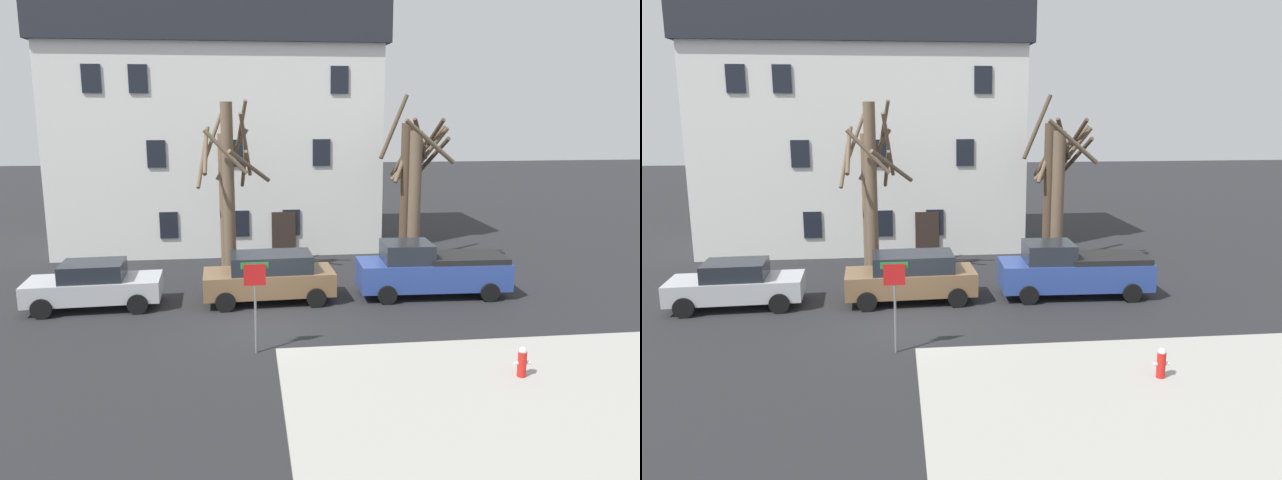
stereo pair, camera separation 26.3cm
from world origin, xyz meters
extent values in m
plane|color=#262628|center=(0.00, 0.00, 0.00)|extent=(120.00, 120.00, 0.00)
cube|color=#A8A59E|center=(5.99, -5.88, 0.06)|extent=(11.41, 7.29, 0.12)
cube|color=white|center=(-1.66, 12.35, 4.80)|extent=(15.13, 6.01, 9.60)
cube|color=#23262D|center=(-1.66, 12.35, 10.68)|extent=(15.63, 6.51, 2.16)
cube|color=#2D231E|center=(1.26, 9.29, 1.05)|extent=(1.10, 0.12, 2.10)
cube|color=black|center=(-3.92, 9.30, 1.60)|extent=(0.80, 0.08, 1.20)
cube|color=black|center=(-0.72, 9.30, 1.60)|extent=(0.80, 0.08, 1.20)
cube|color=black|center=(1.62, 9.30, 1.60)|extent=(0.80, 0.08, 1.20)
cube|color=black|center=(-4.31, 9.30, 4.80)|extent=(0.80, 0.08, 1.20)
cube|color=black|center=(-0.92, 9.30, 4.80)|extent=(0.80, 0.08, 1.20)
cube|color=black|center=(3.02, 9.30, 4.80)|extent=(0.80, 0.08, 1.20)
cube|color=black|center=(-6.83, 9.30, 8.00)|extent=(0.80, 0.08, 1.20)
cube|color=black|center=(-4.90, 9.30, 8.00)|extent=(0.80, 0.08, 1.20)
cube|color=black|center=(3.83, 9.30, 8.00)|extent=(0.80, 0.08, 1.20)
cylinder|color=brown|center=(-1.27, 5.73, 2.90)|extent=(0.41, 0.41, 5.80)
cylinder|color=brown|center=(-2.06, 5.91, 4.90)|extent=(0.52, 1.71, 2.31)
cylinder|color=brown|center=(-0.40, 5.57, 5.36)|extent=(0.48, 1.88, 2.54)
cylinder|color=brown|center=(-0.48, 5.82, 4.42)|extent=(0.33, 1.69, 1.59)
cylinder|color=brown|center=(-1.76, 6.14, 5.41)|extent=(1.01, 1.16, 2.30)
cylinder|color=brown|center=(-0.59, 5.96, 5.88)|extent=(0.64, 1.52, 2.41)
cylinder|color=brown|center=(-1.10, 5.44, 3.50)|extent=(0.46, 0.46, 7.01)
cylinder|color=brown|center=(-1.93, 5.44, 5.07)|extent=(0.18, 1.77, 1.55)
cylinder|color=brown|center=(-0.27, 4.71, 4.63)|extent=(1.63, 1.83, 1.40)
cylinder|color=brown|center=(-0.94, 6.04, 4.97)|extent=(1.38, 0.50, 2.06)
cylinder|color=brown|center=(-1.14, 4.67, 5.17)|extent=(1.66, 0.25, 1.72)
cylinder|color=#4C3D2D|center=(6.33, 6.76, 3.08)|extent=(0.51, 0.51, 6.16)
cylinder|color=#4C3D2D|center=(6.37, 7.31, 4.90)|extent=(1.26, 0.28, 2.07)
cylinder|color=#4C3D2D|center=(7.35, 7.03, 5.37)|extent=(0.73, 2.20, 2.03)
cylinder|color=#4C3D2D|center=(6.77, 6.39, 5.52)|extent=(0.98, 1.11, 1.76)
cylinder|color=#4C3D2D|center=(5.89, 7.40, 6.00)|extent=(1.50, 1.10, 2.70)
cylinder|color=#4C3D2D|center=(7.48, 7.14, 4.65)|extent=(0.96, 2.45, 1.96)
cylinder|color=brown|center=(6.60, 6.35, 2.93)|extent=(0.53, 0.53, 5.86)
cylinder|color=brown|center=(7.04, 7.28, 4.86)|extent=(2.06, 1.12, 2.47)
cylinder|color=brown|center=(6.55, 7.12, 4.65)|extent=(1.69, 0.28, 1.89)
cylinder|color=brown|center=(6.20, 6.79, 4.70)|extent=(1.12, 1.04, 2.01)
cylinder|color=brown|center=(7.22, 7.06, 4.78)|extent=(1.66, 1.48, 2.49)
cylinder|color=brown|center=(6.86, 5.28, 5.47)|extent=(2.30, 0.73, 1.85)
cube|color=#B7BABF|center=(-5.69, 2.53, 0.68)|extent=(4.55, 2.01, 0.72)
cube|color=#1E232B|center=(-5.69, 2.53, 1.33)|extent=(2.13, 1.69, 0.58)
cylinder|color=black|center=(-7.17, 1.55, 0.34)|extent=(0.69, 0.25, 0.68)
cylinder|color=black|center=(-7.25, 3.36, 0.34)|extent=(0.69, 0.25, 0.68)
cylinder|color=black|center=(-4.13, 1.69, 0.34)|extent=(0.69, 0.25, 0.68)
cylinder|color=black|center=(-4.21, 3.50, 0.34)|extent=(0.69, 0.25, 0.68)
cube|color=brown|center=(0.30, 2.54, 0.72)|extent=(4.64, 2.04, 0.81)
cube|color=#1E232B|center=(0.39, 2.54, 1.44)|extent=(2.90, 1.75, 0.62)
cylinder|color=black|center=(-1.22, 1.55, 0.34)|extent=(0.69, 0.25, 0.68)
cylinder|color=black|center=(-1.29, 3.41, 0.34)|extent=(0.69, 0.25, 0.68)
cylinder|color=black|center=(1.89, 1.67, 0.34)|extent=(0.69, 0.25, 0.68)
cylinder|color=black|center=(1.81, 3.53, 0.34)|extent=(0.69, 0.25, 0.68)
cube|color=#2D4799|center=(6.29, 2.57, 0.82)|extent=(5.51, 2.10, 0.99)
cube|color=#1E232B|center=(5.31, 2.60, 1.66)|extent=(1.80, 1.74, 0.70)
cube|color=black|center=(7.49, 2.53, 1.41)|extent=(2.89, 1.93, 0.20)
cylinder|color=black|center=(4.40, 1.68, 0.34)|extent=(0.69, 0.24, 0.68)
cylinder|color=black|center=(4.47, 3.58, 0.34)|extent=(0.69, 0.24, 0.68)
cylinder|color=black|center=(8.10, 1.55, 0.34)|extent=(0.69, 0.24, 0.68)
cylinder|color=black|center=(8.17, 3.45, 0.34)|extent=(0.69, 0.24, 0.68)
cylinder|color=red|center=(6.34, -4.83, 0.45)|extent=(0.22, 0.22, 0.66)
sphere|color=silver|center=(6.34, -4.83, 0.80)|extent=(0.21, 0.21, 0.21)
cylinder|color=silver|center=(6.18, -4.83, 0.48)|extent=(0.10, 0.09, 0.09)
cylinder|color=silver|center=(6.50, -4.83, 0.48)|extent=(0.10, 0.09, 0.09)
cylinder|color=slate|center=(-0.26, -2.17, 1.29)|extent=(0.07, 0.07, 2.58)
cube|color=red|center=(-0.26, -2.19, 2.28)|extent=(0.60, 0.03, 0.60)
cube|color=#1E8C38|center=(-0.26, -2.15, 2.53)|extent=(0.76, 0.02, 0.18)
torus|color=black|center=(-6.17, 5.33, 0.36)|extent=(0.70, 0.21, 0.71)
torus|color=black|center=(-7.18, 5.09, 0.36)|extent=(0.70, 0.21, 0.71)
cylinder|color=black|center=(-6.68, 5.21, 0.58)|extent=(0.98, 0.27, 0.19)
cylinder|color=black|center=(-6.87, 5.17, 0.81)|extent=(0.10, 0.06, 0.45)
camera|label=1|loc=(-0.45, -18.53, 6.72)|focal=34.46mm
camera|label=2|loc=(-0.19, -18.56, 6.72)|focal=34.46mm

